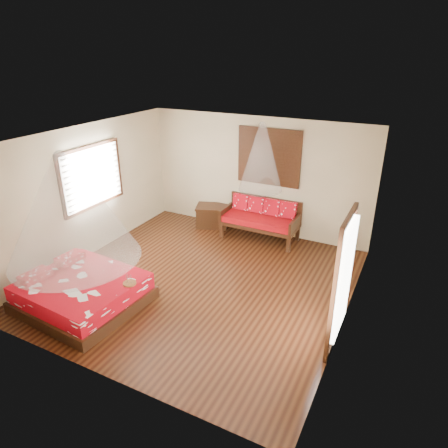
# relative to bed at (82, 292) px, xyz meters

# --- Properties ---
(room) EXTENTS (5.54, 5.54, 2.84)m
(room) POSITION_rel_bed_xyz_m (1.48, 1.60, 1.15)
(room) COLOR black
(room) RESTS_ON ground
(bed) EXTENTS (2.07, 1.90, 0.63)m
(bed) POSITION_rel_bed_xyz_m (0.00, 0.00, 0.00)
(bed) COLOR black
(bed) RESTS_ON floor
(daybed) EXTENTS (1.80, 0.80, 0.95)m
(daybed) POSITION_rel_bed_xyz_m (1.78, 3.98, 0.27)
(daybed) COLOR black
(daybed) RESTS_ON floor
(storage_chest) EXTENTS (0.95, 0.82, 0.55)m
(storage_chest) POSITION_rel_bed_xyz_m (0.43, 4.05, 0.03)
(storage_chest) COLOR black
(storage_chest) RESTS_ON floor
(shutter_panel) EXTENTS (1.52, 0.06, 1.32)m
(shutter_panel) POSITION_rel_bed_xyz_m (1.78, 4.32, 1.65)
(shutter_panel) COLOR black
(shutter_panel) RESTS_ON wall_back
(window_left) EXTENTS (0.10, 1.74, 1.34)m
(window_left) POSITION_rel_bed_xyz_m (-1.23, 1.80, 1.45)
(window_left) COLOR black
(window_left) RESTS_ON wall_left
(glazed_door) EXTENTS (0.08, 1.02, 2.16)m
(glazed_door) POSITION_rel_bed_xyz_m (4.20, 1.00, 0.82)
(glazed_door) COLOR black
(glazed_door) RESTS_ON floor
(wine_tray) EXTENTS (0.23, 0.23, 0.19)m
(wine_tray) POSITION_rel_bed_xyz_m (0.85, 0.29, 0.30)
(wine_tray) COLOR brown
(wine_tray) RESTS_ON bed
(mosquito_net_main) EXTENTS (2.15, 2.15, 1.80)m
(mosquito_net_main) POSITION_rel_bed_xyz_m (0.02, -0.00, 1.60)
(mosquito_net_main) COLOR white
(mosquito_net_main) RESTS_ON ceiling
(mosquito_net_daybed) EXTENTS (0.98, 0.98, 1.50)m
(mosquito_net_daybed) POSITION_rel_bed_xyz_m (1.78, 3.85, 1.75)
(mosquito_net_daybed) COLOR white
(mosquito_net_daybed) RESTS_ON ceiling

